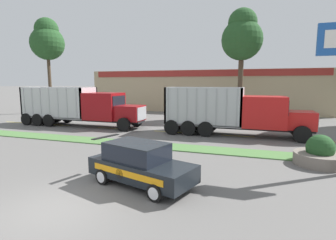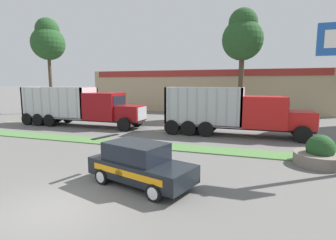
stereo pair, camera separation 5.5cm
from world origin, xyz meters
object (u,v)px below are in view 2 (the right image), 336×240
at_px(rally_car, 140,164).
at_px(stone_planter, 320,155).
at_px(dump_truck_mid, 246,114).
at_px(dump_truck_trail, 91,109).

height_order(rally_car, stone_planter, rally_car).
xyz_separation_m(rally_car, stone_planter, (7.11, 5.00, -0.32)).
xyz_separation_m(dump_truck_mid, rally_car, (-3.47, -11.07, -0.78)).
distance_m(rally_car, stone_planter, 8.70).
xyz_separation_m(dump_truck_trail, stone_planter, (17.01, -6.09, -1.11)).
relative_size(rally_car, stone_planter, 1.93).
height_order(dump_truck_trail, rally_car, dump_truck_trail).
bearing_deg(dump_truck_mid, dump_truck_trail, 179.89).
bearing_deg(rally_car, dump_truck_mid, 72.60).
bearing_deg(dump_truck_mid, rally_car, -107.40).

